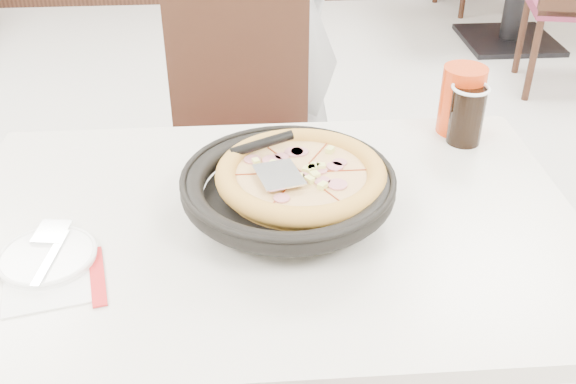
{
  "coord_description": "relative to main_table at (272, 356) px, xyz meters",
  "views": [
    {
      "loc": [
        0.0,
        -1.35,
        1.5
      ],
      "look_at": [
        0.08,
        -0.27,
        0.8
      ],
      "focal_mm": 42.0,
      "sensor_mm": 36.0,
      "label": 1
    }
  ],
  "objects": [
    {
      "name": "trivet",
      "position": [
        0.04,
        0.02,
        0.39
      ],
      "size": [
        0.13,
        0.13,
        0.04
      ],
      "primitive_type": "cylinder",
      "rotation": [
        0.0,
        0.0,
        0.08
      ],
      "color": "black",
      "rests_on": "main_table"
    },
    {
      "name": "pizza_pan",
      "position": [
        0.04,
        0.02,
        0.42
      ],
      "size": [
        0.35,
        0.35,
        0.01
      ],
      "primitive_type": "cylinder",
      "rotation": [
        0.0,
        0.0,
        0.08
      ],
      "color": "black",
      "rests_on": "trivet"
    },
    {
      "name": "cola_glass",
      "position": [
        0.46,
        0.28,
        0.44
      ],
      "size": [
        0.08,
        0.08,
        0.13
      ],
      "primitive_type": "cylinder",
      "rotation": [
        0.0,
        0.0,
        0.08
      ],
      "color": "black",
      "rests_on": "main_table"
    },
    {
      "name": "main_table",
      "position": [
        0.0,
        0.0,
        0.0
      ],
      "size": [
        1.26,
        0.89,
        0.75
      ],
      "primitive_type": null,
      "rotation": [
        0.0,
        0.0,
        0.08
      ],
      "color": "silver",
      "rests_on": "floor"
    },
    {
      "name": "pizza",
      "position": [
        0.06,
        0.04,
        0.44
      ],
      "size": [
        0.32,
        0.32,
        0.02
      ],
      "primitive_type": "cylinder",
      "rotation": [
        0.0,
        0.0,
        0.08
      ],
      "color": "#B78532",
      "rests_on": "pizza_pan"
    },
    {
      "name": "pizza_server",
      "position": [
        0.02,
        0.01,
        0.47
      ],
      "size": [
        0.1,
        0.11,
        0.0
      ],
      "primitive_type": "cube",
      "rotation": [
        0.0,
        0.0,
        0.25
      ],
      "color": "silver",
      "rests_on": "pizza"
    },
    {
      "name": "side_plate",
      "position": [
        -0.4,
        -0.1,
        0.38
      ],
      "size": [
        0.18,
        0.18,
        0.01
      ],
      "primitive_type": "cylinder",
      "rotation": [
        0.0,
        0.0,
        0.08
      ],
      "color": "white",
      "rests_on": "napkin"
    },
    {
      "name": "chair_far",
      "position": [
        -0.03,
        0.64,
        0.1
      ],
      "size": [
        0.47,
        0.47,
        0.95
      ],
      "primitive_type": null,
      "rotation": [
        0.0,
        0.0,
        3.26
      ],
      "color": "black",
      "rests_on": "floor"
    },
    {
      "name": "napkin",
      "position": [
        -0.38,
        -0.15,
        0.38
      ],
      "size": [
        0.19,
        0.19,
        0.0
      ],
      "primitive_type": "cube",
      "rotation": [
        0.0,
        0.0,
        0.22
      ],
      "color": "white",
      "rests_on": "main_table"
    },
    {
      "name": "floor",
      "position": [
        -0.04,
        0.29,
        -0.38
      ],
      "size": [
        7.0,
        7.0,
        0.0
      ],
      "primitive_type": "plane",
      "color": "beige",
      "rests_on": "ground"
    },
    {
      "name": "fork",
      "position": [
        -0.39,
        -0.11,
        0.39
      ],
      "size": [
        0.03,
        0.16,
        0.0
      ],
      "primitive_type": "cube",
      "rotation": [
        0.0,
        0.0,
        -0.13
      ],
      "color": "silver",
      "rests_on": "side_plate"
    },
    {
      "name": "red_cup",
      "position": [
        0.46,
        0.33,
        0.45
      ],
      "size": [
        0.11,
        0.11,
        0.16
      ],
      "primitive_type": "cylinder",
      "rotation": [
        0.0,
        0.0,
        0.08
      ],
      "color": "red",
      "rests_on": "main_table"
    }
  ]
}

